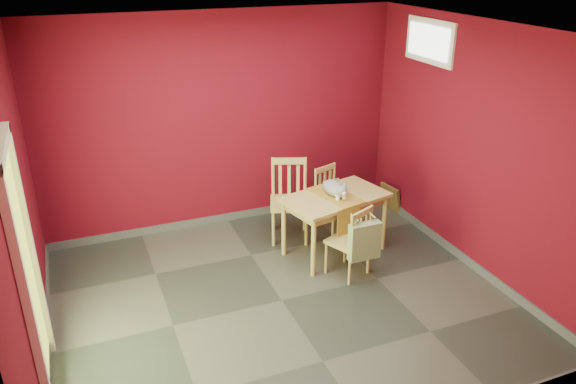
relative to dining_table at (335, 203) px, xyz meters
name	(u,v)px	position (x,y,z in m)	size (l,w,h in m)	color
ground	(282,300)	(-0.94, -0.72, -0.64)	(4.50, 4.50, 0.00)	#2D342D
room_shell	(282,296)	(-0.94, -0.72, -0.59)	(4.50, 4.50, 4.50)	#530815
doorway	(26,268)	(-3.17, -1.12, 0.48)	(0.06, 1.01, 2.13)	#B7D838
window	(429,41)	(1.28, 0.28, 1.71)	(0.05, 0.90, 0.50)	white
outlet_plate	(336,182)	(0.66, 1.27, -0.34)	(0.08, 0.01, 0.12)	silver
dining_table	(335,203)	(0.00, 0.00, 0.00)	(1.30, 0.94, 0.73)	tan
table_runner	(340,204)	(0.00, -0.12, 0.04)	(0.48, 0.76, 0.35)	olive
chair_far_left	(289,199)	(-0.34, 0.56, -0.13)	(0.60, 0.60, 0.99)	tan
chair_far_right	(331,198)	(0.24, 0.58, -0.22)	(0.49, 0.49, 0.82)	tan
chair_near	(351,240)	(-0.06, -0.52, -0.22)	(0.51, 0.51, 0.83)	tan
tote_bag	(364,241)	(-0.01, -0.72, -0.13)	(0.35, 0.20, 0.48)	#748B59
cat	(335,185)	(0.00, 0.04, 0.20)	(0.23, 0.45, 0.22)	slate
picture_frame	(391,198)	(1.24, 0.76, -0.46)	(0.16, 0.37, 0.36)	brown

